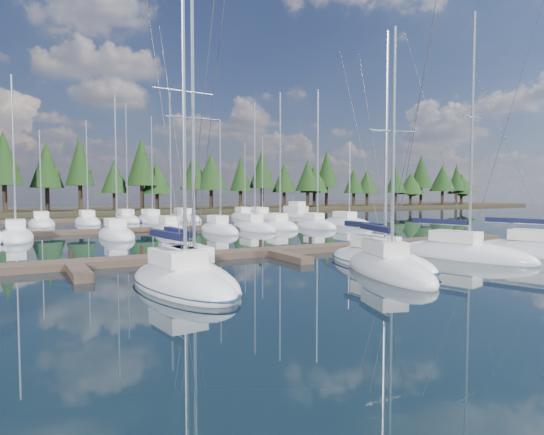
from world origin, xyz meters
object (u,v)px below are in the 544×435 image
front_sailboat_6 (543,252)px  motor_yacht_right (296,214)px  main_dock (272,253)px  front_sailboat_1 (181,283)px  front_sailboat_5 (462,253)px  front_sailboat_3 (388,269)px  front_sailboat_4 (380,261)px  front_sailboat_2 (191,277)px

front_sailboat_6 → motor_yacht_right: (10.21, 48.30, 0.17)m
main_dock → front_sailboat_1: front_sailboat_1 is taller
front_sailboat_1 → front_sailboat_5: front_sailboat_5 is taller
front_sailboat_3 → front_sailboat_4: (1.40, 2.24, -0.00)m
main_dock → front_sailboat_1: (-8.47, -7.65, 0.09)m
main_dock → motor_yacht_right: size_ratio=5.43×
main_dock → motor_yacht_right: bearing=57.4°
front_sailboat_3 → front_sailboat_5: bearing=16.2°
front_sailboat_1 → front_sailboat_6: size_ratio=1.14×
front_sailboat_2 → motor_yacht_right: front_sailboat_2 is taller
main_dock → front_sailboat_1: size_ratio=2.90×
front_sailboat_3 → motor_yacht_right: size_ratio=1.60×
main_dock → front_sailboat_4: 7.50m
main_dock → front_sailboat_3: bearing=-78.4°
front_sailboat_4 → front_sailboat_6: bearing=-8.5°
front_sailboat_6 → front_sailboat_1: bearing=177.8°
front_sailboat_1 → front_sailboat_6: 23.70m
front_sailboat_1 → front_sailboat_3: 10.41m
front_sailboat_5 → motor_yacht_right: 48.93m
front_sailboat_2 → front_sailboat_6: front_sailboat_2 is taller
front_sailboat_1 → front_sailboat_3: front_sailboat_1 is taller
front_sailboat_4 → main_dock: bearing=115.6°
main_dock → front_sailboat_2: bearing=-139.7°
front_sailboat_4 → front_sailboat_5: front_sailboat_5 is taller
front_sailboat_4 → front_sailboat_5: 6.67m
front_sailboat_1 → front_sailboat_5: bearing=3.1°
front_sailboat_1 → front_sailboat_6: (23.69, -0.90, -0.01)m
front_sailboat_3 → front_sailboat_6: 13.37m
front_sailboat_6 → front_sailboat_3: bearing=-178.0°
front_sailboat_2 → front_sailboat_6: (22.89, -2.04, -0.00)m
front_sailboat_1 → motor_yacht_right: size_ratio=1.87×
front_sailboat_5 → front_sailboat_3: bearing=-163.8°
motor_yacht_right → front_sailboat_4: bearing=-115.5°
front_sailboat_3 → front_sailboat_2: bearing=165.3°
front_sailboat_5 → front_sailboat_6: 5.63m
front_sailboat_2 → front_sailboat_3: 9.84m
front_sailboat_6 → front_sailboat_4: bearing=171.5°
front_sailboat_1 → motor_yacht_right: 58.27m
front_sailboat_4 → front_sailboat_1: bearing=-175.7°
front_sailboat_5 → motor_yacht_right: front_sailboat_5 is taller
main_dock → front_sailboat_3: 9.19m
front_sailboat_5 → front_sailboat_1: bearing=-176.9°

